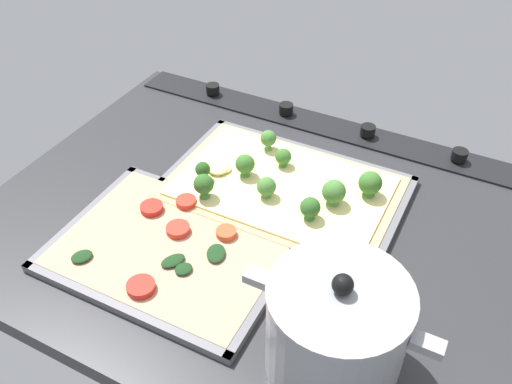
# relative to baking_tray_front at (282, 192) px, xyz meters

# --- Properties ---
(ground_plane) EXTENTS (0.85, 0.66, 0.03)m
(ground_plane) POSITION_rel_baking_tray_front_xyz_m (0.01, 0.07, -0.02)
(ground_plane) COLOR #28282B
(stove_control_panel) EXTENTS (0.82, 0.07, 0.03)m
(stove_control_panel) POSITION_rel_baking_tray_front_xyz_m (0.01, -0.22, 0.00)
(stove_control_panel) COLOR black
(stove_control_panel) RESTS_ON ground_plane
(baking_tray_front) EXTENTS (0.39, 0.27, 0.01)m
(baking_tray_front) POSITION_rel_baking_tray_front_xyz_m (0.00, 0.00, 0.00)
(baking_tray_front) COLOR slate
(baking_tray_front) RESTS_ON ground_plane
(broccoli_pizza) EXTENTS (0.37, 0.24, 0.06)m
(broccoli_pizza) POSITION_rel_baking_tray_front_xyz_m (0.00, 0.00, 0.01)
(broccoli_pizza) COLOR tan
(broccoli_pizza) RESTS_ON baking_tray_front
(baking_tray_back) EXTENTS (0.34, 0.26, 0.01)m
(baking_tray_back) POSITION_rel_baking_tray_front_xyz_m (0.09, 0.20, 0.00)
(baking_tray_back) COLOR slate
(baking_tray_back) RESTS_ON ground_plane
(veggie_pizza_back) EXTENTS (0.32, 0.24, 0.02)m
(veggie_pizza_back) POSITION_rel_baking_tray_front_xyz_m (0.09, 0.19, 0.01)
(veggie_pizza_back) COLOR tan
(veggie_pizza_back) RESTS_ON baking_tray_back
(cooking_pot) EXTENTS (0.23, 0.16, 0.16)m
(cooking_pot) POSITION_rel_baking_tray_front_xyz_m (-0.19, 0.26, 0.06)
(cooking_pot) COLOR gray
(cooking_pot) RESTS_ON ground_plane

